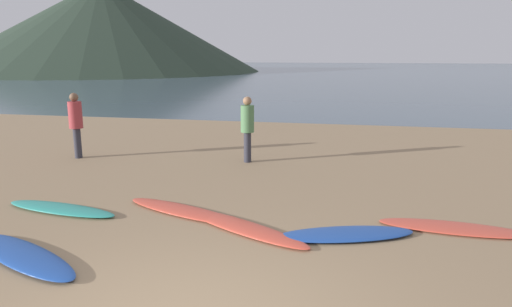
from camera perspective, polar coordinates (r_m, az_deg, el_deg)
name	(u,v)px	position (r m, az deg, el deg)	size (l,w,h in m)	color
ground_plane	(300,145)	(13.82, 5.44, 1.05)	(120.00, 120.00, 0.20)	#997C5B
ocean_water	(343,71)	(67.18, 10.65, 9.90)	(140.00, 100.00, 0.01)	#475B6B
headland_hill	(103,27)	(67.61, -18.22, 14.46)	(41.76, 41.76, 11.64)	#28382B
surfboard_0	(61,209)	(8.44, -22.77, -6.24)	(2.13, 0.49, 0.09)	teal
surfboard_1	(23,255)	(6.77, -26.59, -11.09)	(2.23, 0.55, 0.10)	#1E479E
surfboard_2	(183,211)	(7.81, -8.87, -6.91)	(2.33, 0.49, 0.07)	#D84C38
surfboard_3	(242,227)	(7.03, -1.68, -8.97)	(2.45, 0.48, 0.07)	#D84C38
surfboard_4	(346,234)	(6.88, 10.90, -9.65)	(2.01, 0.59, 0.08)	#1E479E
surfboard_5	(454,228)	(7.60, 23.05, -8.38)	(2.16, 0.57, 0.06)	#D84C38
person_0	(76,120)	(12.29, -21.19, 3.85)	(0.33, 0.33, 1.62)	#2D2D38
person_1	(247,124)	(11.03, -1.06, 3.65)	(0.32, 0.32, 1.57)	#2D2D38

